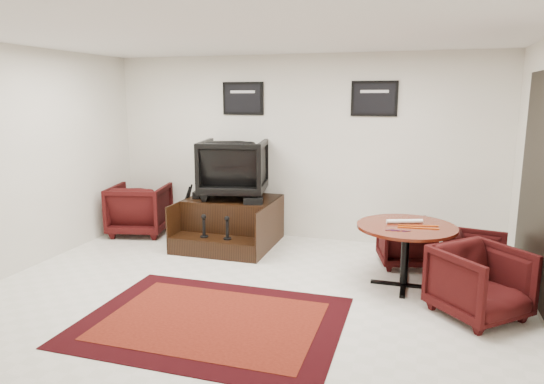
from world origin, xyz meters
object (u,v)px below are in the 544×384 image
Objects in this scene: meeting_table at (406,233)px; table_chair_window at (475,256)px; armchair_side at (140,207)px; table_chair_back at (406,240)px; table_chair_corner at (480,279)px; shine_podium at (231,223)px; shine_chair at (234,165)px.

table_chair_window is (0.79, 0.34, -0.31)m from meeting_table.
armchair_side is 5.00m from table_chair_window.
table_chair_back is at bearing 72.48° from table_chair_window.
table_chair_corner reaches higher than table_chair_back.
armchair_side is at bearing -18.25° from table_chair_back.
table_chair_back is at bearing 163.47° from armchair_side.
table_chair_window is at bearing -11.20° from shine_podium.
armchair_side is (-1.60, -0.07, -0.73)m from shine_chair.
meeting_table reaches higher than shine_podium.
meeting_table is 0.92m from table_chair_window.
armchair_side is 1.30× the size of table_chair_back.
meeting_table is at bearing 76.94° from table_chair_back.
table_chair_corner is (3.29, -1.60, 0.08)m from shine_podium.
shine_chair reaches higher than table_chair_window.
table_chair_corner is at bearing -25.98° from shine_podium.
table_chair_back is 1.56m from table_chair_corner.
table_chair_corner is at bearing 148.79° from armchair_side.
shine_podium is 3.41m from table_chair_window.
shine_podium is 1.40× the size of shine_chair.
table_chair_window is at bearing 159.25° from armchair_side.
meeting_table is 1.68× the size of table_chair_window.
table_chair_back is (-0.01, 0.77, -0.31)m from meeting_table.
armchair_side is 1.32× the size of table_chair_window.
table_chair_back is (4.14, -0.30, -0.10)m from armchair_side.
table_chair_window is at bearing 155.80° from shine_chair.
shine_chair is (0.00, 0.14, 0.85)m from shine_podium.
table_chair_back is 0.91m from table_chair_window.
armchair_side is at bearing 118.73° from table_chair_corner.
armchair_side reaches higher than table_chair_window.
shine_chair is 1.76m from armchair_side.
table_chair_corner is at bearing 141.38° from shine_chair.
table_chair_window is at bearing 23.04° from meeting_table.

